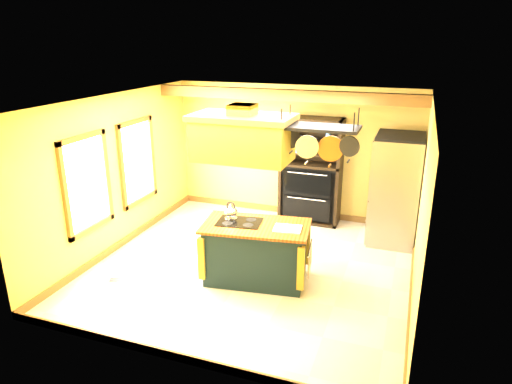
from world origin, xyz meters
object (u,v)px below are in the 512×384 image
Objects in this scene: hutch at (311,181)px; pot_rack at (320,134)px; range_hood at (243,136)px; refrigerator at (395,192)px; kitchen_island at (256,252)px.

pot_rack is at bearing -75.59° from hutch.
hutch is at bearing 81.02° from range_hood.
range_hood reaches higher than hutch.
range_hood is at bearing -132.90° from refrigerator.
range_hood is 0.75× the size of refrigerator.
kitchen_island is 2.94m from refrigerator.
hutch is (-1.64, 0.44, -0.11)m from refrigerator.
kitchen_island is at bearing -179.85° from pot_rack.
range_hood is 3.04m from hutch.
kitchen_island is 2.09m from pot_rack.
kitchen_island is 0.80× the size of hutch.
kitchen_island is 1.54× the size of pot_rack.
range_hood reaches higher than kitchen_island.
pot_rack is 0.57× the size of refrigerator.
pot_rack is (1.10, 0.00, 0.11)m from range_hood.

